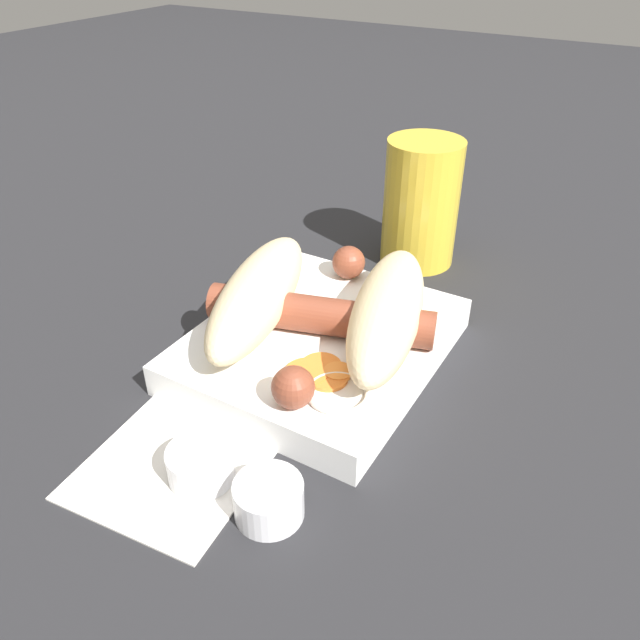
% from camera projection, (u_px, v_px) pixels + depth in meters
% --- Properties ---
extents(ground_plane, '(3.00, 3.00, 0.00)m').
position_uv_depth(ground_plane, '(320.00, 358.00, 0.49)').
color(ground_plane, '#232326').
extents(food_tray, '(0.20, 0.17, 0.03)m').
position_uv_depth(food_tray, '(320.00, 344.00, 0.48)').
color(food_tray, white).
rests_on(food_tray, ground_plane).
extents(bread_roll, '(0.21, 0.19, 0.05)m').
position_uv_depth(bread_roll, '(321.00, 302.00, 0.47)').
color(bread_roll, beige).
rests_on(bread_roll, food_tray).
extents(sausage, '(0.19, 0.17, 0.03)m').
position_uv_depth(sausage, '(325.00, 316.00, 0.47)').
color(sausage, brown).
rests_on(sausage, food_tray).
extents(pickled_veggies, '(0.06, 0.07, 0.00)m').
position_uv_depth(pickled_veggies, '(327.00, 381.00, 0.42)').
color(pickled_veggies, orange).
rests_on(pickled_veggies, food_tray).
extents(napkin, '(0.12, 0.12, 0.00)m').
position_uv_depth(napkin, '(173.00, 466.00, 0.39)').
color(napkin, white).
rests_on(napkin, ground_plane).
extents(condiment_cup_near, '(0.04, 0.04, 0.02)m').
position_uv_depth(condiment_cup_near, '(198.00, 465.00, 0.38)').
color(condiment_cup_near, white).
rests_on(condiment_cup_near, ground_plane).
extents(condiment_cup_far, '(0.04, 0.04, 0.02)m').
position_uv_depth(condiment_cup_far, '(269.00, 501.00, 0.36)').
color(condiment_cup_far, white).
rests_on(condiment_cup_far, ground_plane).
extents(drink_glass, '(0.07, 0.07, 0.12)m').
position_uv_depth(drink_glass, '(419.00, 203.00, 0.59)').
color(drink_glass, gold).
rests_on(drink_glass, ground_plane).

